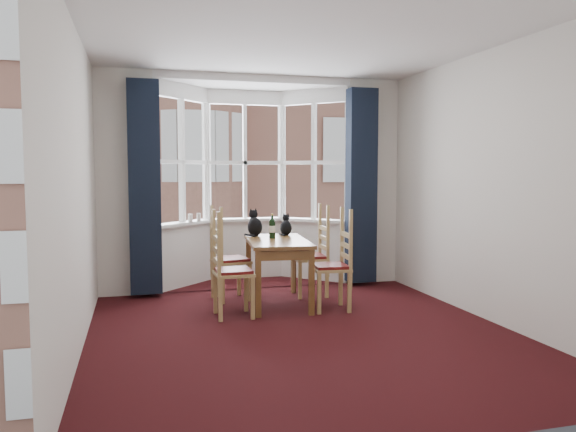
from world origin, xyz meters
name	(u,v)px	position (x,y,z in m)	size (l,w,h in m)	color
floor	(305,335)	(0.00, 0.00, 0.00)	(4.50, 4.50, 0.00)	black
ceiling	(306,34)	(0.00, 0.00, 2.80)	(4.50, 4.50, 0.00)	white
wall_left	(77,189)	(-2.00, 0.00, 1.40)	(4.50, 4.50, 0.00)	silver
wall_right	(492,186)	(2.00, 0.00, 1.40)	(4.50, 4.50, 0.00)	silver
wall_near	(425,199)	(0.00, -2.25, 1.40)	(4.00, 4.00, 0.00)	silver
wall_back_pier_left	(125,183)	(-1.65, 2.25, 1.40)	(0.70, 0.12, 2.80)	silver
wall_back_pier_right	(372,182)	(1.65, 2.25, 1.40)	(0.70, 0.12, 2.80)	silver
bay_window	(248,182)	(0.00, 2.75, 1.40)	(2.76, 0.94, 2.80)	white
curtain_left	(145,188)	(-1.42, 2.07, 1.35)	(0.38, 0.22, 2.60)	black
curtain_right	(361,186)	(1.42, 2.07, 1.35)	(0.38, 0.22, 2.60)	black
dining_table	(277,249)	(0.06, 1.30, 0.65)	(0.80, 1.32, 0.76)	brown
chair_left_near	(225,273)	(-0.63, 0.86, 0.47)	(0.40, 0.42, 0.92)	tan
chair_left_far	(224,261)	(-0.52, 1.63, 0.47)	(0.47, 0.48, 0.92)	tan
chair_right_near	(338,268)	(0.65, 0.86, 0.47)	(0.43, 0.45, 0.92)	tan
chair_right_far	(317,258)	(0.65, 1.62, 0.47)	(0.42, 0.44, 0.92)	tan
cat_left	(255,225)	(-0.12, 1.75, 0.89)	(0.18, 0.26, 0.35)	black
cat_right	(286,227)	(0.27, 1.73, 0.86)	(0.19, 0.23, 0.28)	black
wine_bottle	(272,227)	(0.03, 1.45, 0.88)	(0.07, 0.07, 0.29)	black
candle_tall	(190,218)	(-0.82, 2.60, 0.92)	(0.06, 0.06, 0.11)	white
candle_short	(199,217)	(-0.71, 2.63, 0.93)	(0.06, 0.06, 0.11)	white
street	(163,287)	(0.00, 32.25, -6.00)	(80.00, 80.00, 0.00)	#333335
tenement_building	(183,170)	(0.00, 14.01, 1.60)	(18.40, 7.80, 15.20)	#98614E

